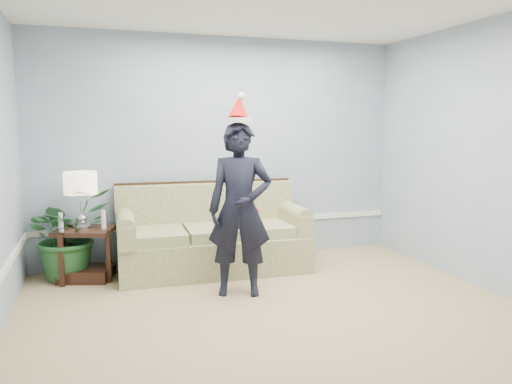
{
  "coord_description": "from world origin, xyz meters",
  "views": [
    {
      "loc": [
        -1.49,
        -3.42,
        1.66
      ],
      "look_at": [
        0.13,
        1.55,
        0.95
      ],
      "focal_mm": 35.0,
      "sensor_mm": 36.0,
      "label": 1
    }
  ],
  "objects": [
    {
      "name": "room_shell",
      "position": [
        0.0,
        0.0,
        1.35
      ],
      "size": [
        4.54,
        5.04,
        2.74
      ],
      "color": "tan",
      "rests_on": "ground"
    },
    {
      "name": "wainscot_trim",
      "position": [
        -1.18,
        1.18,
        0.45
      ],
      "size": [
        4.49,
        4.99,
        0.06
      ],
      "color": "white",
      "rests_on": "room_shell"
    },
    {
      "name": "sofa",
      "position": [
        -0.23,
        2.06,
        0.35
      ],
      "size": [
        2.14,
        0.97,
        0.99
      ],
      "rotation": [
        0.0,
        0.0,
        -0.03
      ],
      "color": "#50612E",
      "rests_on": "room_shell"
    },
    {
      "name": "side_table",
      "position": [
        -1.62,
        2.1,
        0.22
      ],
      "size": [
        0.7,
        0.64,
        0.56
      ],
      "rotation": [
        0.0,
        0.0,
        -0.31
      ],
      "color": "#341E13",
      "rests_on": "room_shell"
    },
    {
      "name": "table_lamp",
      "position": [
        -1.63,
        2.09,
        1.02
      ],
      "size": [
        0.34,
        0.34,
        0.61
      ],
      "color": "silver",
      "rests_on": "side_table"
    },
    {
      "name": "candle_pair",
      "position": [
        -1.63,
        1.99,
        0.65
      ],
      "size": [
        0.47,
        0.05,
        0.2
      ],
      "color": "silver",
      "rests_on": "side_table"
    },
    {
      "name": "houseplant",
      "position": [
        -1.79,
        2.2,
        0.49
      ],
      "size": [
        1.16,
        1.13,
        0.99
      ],
      "primitive_type": "imported",
      "rotation": [
        0.0,
        0.0,
        0.56
      ],
      "color": "#1F5025",
      "rests_on": "room_shell"
    },
    {
      "name": "man",
      "position": [
        -0.17,
        1.14,
        0.84
      ],
      "size": [
        0.71,
        0.57,
        1.68
      ],
      "primitive_type": "imported",
      "rotation": [
        0.0,
        0.0,
        -0.31
      ],
      "color": "black",
      "rests_on": "room_shell"
    },
    {
      "name": "santa_hat",
      "position": [
        -0.17,
        1.16,
        1.8
      ],
      "size": [
        0.32,
        0.35,
        0.29
      ],
      "rotation": [
        0.0,
        0.0,
        -0.45
      ],
      "color": "silver",
      "rests_on": "man"
    },
    {
      "name": "teddy_bear",
      "position": [
        0.09,
        1.9,
        0.68
      ],
      "size": [
        0.33,
        0.34,
        0.46
      ],
      "rotation": [
        0.0,
        0.0,
        0.21
      ],
      "color": "silver",
      "rests_on": "sofa"
    }
  ]
}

